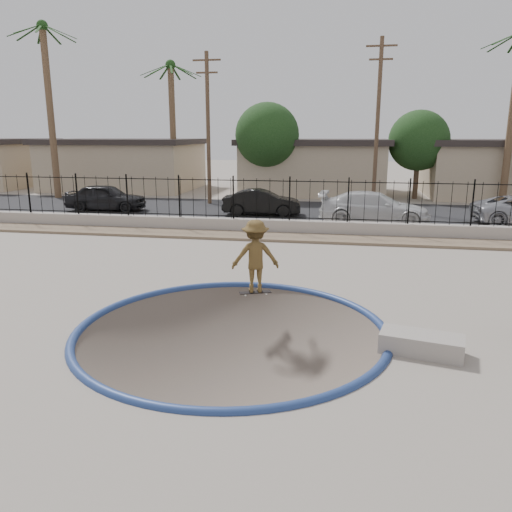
{
  "coord_description": "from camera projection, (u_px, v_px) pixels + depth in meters",
  "views": [
    {
      "loc": [
        2.38,
        -11.19,
        4.27
      ],
      "look_at": [
        0.01,
        2.0,
        0.99
      ],
      "focal_mm": 35.0,
      "sensor_mm": 36.0,
      "label": 1
    }
  ],
  "objects": [
    {
      "name": "utility_pole_left",
      "position": [
        208.0,
        127.0,
        30.19
      ],
      "size": [
        1.7,
        0.24,
        9.0
      ],
      "color": "#473323",
      "rests_on": "ground"
    },
    {
      "name": "ground",
      "position": [
        293.0,
        249.0,
        23.85
      ],
      "size": [
        120.0,
        120.0,
        2.2
      ],
      "primitive_type": "cube",
      "color": "gray",
      "rests_on": "ground"
    },
    {
      "name": "car_a",
      "position": [
        106.0,
        197.0,
        28.15
      ],
      "size": [
        4.52,
        2.04,
        1.51
      ],
      "primitive_type": "imported",
      "rotation": [
        0.0,
        0.0,
        1.63
      ],
      "color": "black",
      "rests_on": "street"
    },
    {
      "name": "fence",
      "position": [
        290.0,
        200.0,
        21.61
      ],
      "size": [
        40.0,
        0.04,
        1.8
      ],
      "color": "black",
      "rests_on": "retaining_wall"
    },
    {
      "name": "palm_mid",
      "position": [
        172.0,
        99.0,
        35.19
      ],
      "size": [
        2.3,
        2.3,
        9.3
      ],
      "color": "brown",
      "rests_on": "ground"
    },
    {
      "name": "street_tree_mid",
      "position": [
        419.0,
        141.0,
        32.94
      ],
      "size": [
        3.96,
        3.96,
        5.83
      ],
      "color": "#473323",
      "rests_on": "ground"
    },
    {
      "name": "house_west",
      "position": [
        125.0,
        164.0,
        39.56
      ],
      "size": [
        11.6,
        8.6,
        3.9
      ],
      "color": "tan",
      "rests_on": "ground"
    },
    {
      "name": "coping_ring",
      "position": [
        232.0,
        330.0,
        11.16
      ],
      "size": [
        7.04,
        7.04,
        0.2
      ],
      "primitive_type": "torus",
      "color": "navy",
      "rests_on": "ground"
    },
    {
      "name": "house_center",
      "position": [
        314.0,
        166.0,
        36.98
      ],
      "size": [
        10.6,
        8.6,
        3.9
      ],
      "color": "tan",
      "rests_on": "ground"
    },
    {
      "name": "rock_strip",
      "position": [
        286.0,
        237.0,
        20.9
      ],
      "size": [
        42.0,
        1.6,
        0.11
      ],
      "primitive_type": "cube",
      "color": "#866F58",
      "rests_on": "ground"
    },
    {
      "name": "palm_left",
      "position": [
        47.0,
        75.0,
        32.27
      ],
      "size": [
        2.3,
        2.3,
        11.3
      ],
      "color": "brown",
      "rests_on": "ground"
    },
    {
      "name": "car_b",
      "position": [
        262.0,
        202.0,
        26.63
      ],
      "size": [
        4.26,
        1.83,
        1.36
      ],
      "primitive_type": "imported",
      "rotation": [
        0.0,
        0.0,
        1.67
      ],
      "color": "black",
      "rests_on": "street"
    },
    {
      "name": "car_c",
      "position": [
        374.0,
        208.0,
        24.09
      ],
      "size": [
        5.39,
        2.45,
        1.53
      ],
      "primitive_type": "imported",
      "rotation": [
        0.0,
        0.0,
        1.51
      ],
      "color": "silver",
      "rests_on": "street"
    },
    {
      "name": "retaining_wall",
      "position": [
        289.0,
        227.0,
        21.89
      ],
      "size": [
        42.0,
        0.45,
        0.6
      ],
      "primitive_type": "cube",
      "color": "#9F958C",
      "rests_on": "ground"
    },
    {
      "name": "concrete_ledge",
      "position": [
        421.0,
        344.0,
        9.95
      ],
      "size": [
        1.71,
        1.03,
        0.4
      ],
      "primitive_type": "cube",
      "rotation": [
        0.0,
        0.0,
        -0.22
      ],
      "color": "gray",
      "rests_on": "ground"
    },
    {
      "name": "skateboard",
      "position": [
        255.0,
        292.0,
        13.62
      ],
      "size": [
        0.88,
        0.5,
        0.07
      ],
      "rotation": [
        0.0,
        0.0,
        0.36
      ],
      "color": "black",
      "rests_on": "ground"
    },
    {
      "name": "utility_pole_mid",
      "position": [
        378.0,
        122.0,
        28.41
      ],
      "size": [
        1.7,
        0.24,
        9.5
      ],
      "color": "#473323",
      "rests_on": "ground"
    },
    {
      "name": "bowl_pit",
      "position": [
        232.0,
        330.0,
        11.16
      ],
      "size": [
        6.84,
        6.84,
        1.8
      ],
      "primitive_type": null,
      "color": "brown",
      "rests_on": "ground"
    },
    {
      "name": "street_tree_left",
      "position": [
        267.0,
        135.0,
        33.62
      ],
      "size": [
        4.32,
        4.32,
        6.36
      ],
      "color": "#473323",
      "rests_on": "ground"
    },
    {
      "name": "skater",
      "position": [
        255.0,
        260.0,
        13.4
      ],
      "size": [
        1.42,
        1.03,
        1.97
      ],
      "primitive_type": "imported",
      "rotation": [
        0.0,
        0.0,
        3.4
      ],
      "color": "brown",
      "rests_on": "ground"
    },
    {
      "name": "street",
      "position": [
        302.0,
        211.0,
        28.37
      ],
      "size": [
        90.0,
        8.0,
        0.04
      ],
      "primitive_type": "cube",
      "color": "black",
      "rests_on": "ground"
    }
  ]
}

